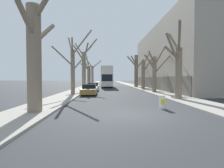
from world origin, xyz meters
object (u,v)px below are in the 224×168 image
object	(u,v)px
street_tree_left_1	(73,67)
street_tree_left_4	(92,73)
street_tree_left_3	(89,74)
street_tree_right_1	(155,71)
traffic_bollard	(162,102)
double_decker_bus	(107,76)
street_tree_left_2	(84,66)
parked_car_1	(93,87)
street_tree_left_0	(35,53)
street_tree_right_0	(178,68)
street_tree_right_2	(144,73)
street_tree_right_3	(136,70)
parked_car_0	(89,90)

from	to	relation	value
street_tree_left_1	street_tree_left_4	bearing A→B (deg)	90.12
street_tree_left_3	street_tree_right_1	world-z (taller)	street_tree_left_3
street_tree_left_1	traffic_bollard	xyz separation A→B (m)	(7.64, -9.45, -2.93)
street_tree_right_1	double_decker_bus	xyz separation A→B (m)	(-6.54, 16.05, -0.44)
street_tree_left_2	traffic_bollard	size ratio (longest dim) A/B	10.17
street_tree_left_1	parked_car_1	distance (m)	7.52
street_tree_left_0	parked_car_1	world-z (taller)	street_tree_left_0
street_tree_right_0	double_decker_bus	bearing A→B (deg)	104.99
street_tree_right_2	street_tree_right_3	size ratio (longest dim) A/B	0.92
street_tree_right_1	street_tree_left_4	bearing A→B (deg)	110.66
traffic_bollard	street_tree_right_1	bearing A→B (deg)	76.31
parked_car_0	traffic_bollard	world-z (taller)	parked_car_0
street_tree_left_1	street_tree_left_2	xyz separation A→B (m)	(-0.05, 10.90, 0.85)
street_tree_left_0	parked_car_1	distance (m)	18.00
street_tree_left_4	parked_car_0	bearing A→B (deg)	-86.44
street_tree_right_0	street_tree_right_2	size ratio (longest dim) A/B	1.00
street_tree_right_3	double_decker_bus	xyz separation A→B (m)	(-6.64, 0.74, -1.35)
street_tree_left_4	street_tree_right_1	size ratio (longest dim) A/B	1.23
street_tree_left_0	double_decker_bus	distance (m)	30.40
street_tree_right_2	parked_car_1	xyz separation A→B (m)	(-8.88, -3.70, -2.38)
street_tree_left_2	street_tree_left_3	world-z (taller)	street_tree_left_2
traffic_bollard	parked_car_0	bearing A→B (deg)	120.22
traffic_bollard	street_tree_left_4	bearing A→B (deg)	100.62
traffic_bollard	street_tree_left_0	bearing A→B (deg)	-169.39
street_tree_left_0	street_tree_left_1	size ratio (longest dim) A/B	0.97
street_tree_left_2	parked_car_1	distance (m)	5.80
parked_car_0	parked_car_1	distance (m)	6.31
street_tree_left_3	street_tree_left_4	size ratio (longest dim) A/B	0.97
street_tree_left_4	double_decker_bus	xyz separation A→B (m)	(4.23, -12.51, -0.95)
street_tree_right_0	parked_car_0	size ratio (longest dim) A/B	1.65
street_tree_left_0	street_tree_right_1	xyz separation A→B (m)	(10.84, 14.03, -0.44)
street_tree_left_0	traffic_bollard	distance (m)	8.47
street_tree_left_3	street_tree_left_4	world-z (taller)	street_tree_left_4
street_tree_right_3	double_decker_bus	world-z (taller)	street_tree_right_3
parked_car_1	traffic_bollard	world-z (taller)	parked_car_1
street_tree_left_0	street_tree_right_3	xyz separation A→B (m)	(10.94, 29.34, 0.46)
street_tree_left_3	street_tree_right_1	size ratio (longest dim) A/B	1.20
street_tree_right_0	parked_car_1	bearing A→B (deg)	126.83
street_tree_left_2	street_tree_left_4	bearing A→B (deg)	90.04
street_tree_left_3	street_tree_left_4	xyz separation A→B (m)	(0.23, 9.77, 0.47)
street_tree_left_3	street_tree_right_3	distance (m)	11.66
parked_car_0	parked_car_1	size ratio (longest dim) A/B	0.94
street_tree_left_0	double_decker_bus	xyz separation A→B (m)	(4.30, 30.08, -0.88)
double_decker_bus	street_tree_right_2	bearing A→B (deg)	-52.85
street_tree_right_0	traffic_bollard	world-z (taller)	street_tree_right_0
street_tree_left_1	street_tree_left_0	bearing A→B (deg)	-90.73
street_tree_left_0	street_tree_right_2	xyz separation A→B (m)	(10.90, 21.36, -0.43)
street_tree_right_1	parked_car_0	xyz separation A→B (m)	(-8.82, -2.67, -2.39)
street_tree_right_1	street_tree_left_2	bearing A→B (deg)	144.13
double_decker_bus	traffic_bollard	distance (m)	28.91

